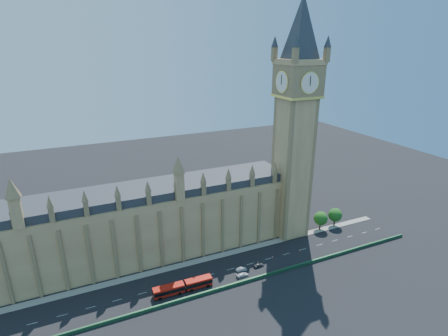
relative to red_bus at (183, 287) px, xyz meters
name	(u,v)px	position (x,y,z in m)	size (l,w,h in m)	color
ground	(221,272)	(15.43, 4.47, -1.77)	(400.00, 400.00, 0.00)	black
palace_westminster	(135,224)	(-9.57, 26.47, 12.10)	(120.00, 20.00, 28.00)	#A47D4F
elizabeth_tower	(296,106)	(53.43, 18.46, 52.79)	(20.59, 20.59, 105.00)	#A47D4F
bridge_parapet	(231,285)	(15.43, -4.53, -1.17)	(160.00, 0.60, 1.20)	#1E4C2D
kerb_north	(211,258)	(15.43, 13.97, -1.69)	(160.00, 3.00, 0.16)	gray
tree_east_near	(321,218)	(67.65, 14.55, 3.88)	(6.00, 6.00, 8.50)	#382619
tree_east_far	(335,214)	(75.65, 14.55, 3.88)	(6.00, 6.00, 8.50)	#382619
red_bus	(183,287)	(0.00, 0.00, 0.00)	(19.81, 3.56, 3.36)	#B9160C
car_grey	(259,265)	(29.48, 1.62, -1.10)	(1.59, 3.95, 1.35)	#3E4045
car_silver	(241,269)	(22.58, 2.07, -1.12)	(1.37, 3.93, 1.30)	#A4A7AC
car_white	(242,275)	(21.43, -1.01, -1.13)	(1.80, 4.42, 1.28)	silver
cone_a	(257,264)	(29.43, 2.63, -1.39)	(0.61, 0.61, 0.76)	black
cone_b	(258,263)	(30.24, 3.45, -1.41)	(0.53, 0.53, 0.73)	black
cone_c	(273,257)	(37.09, 4.37, -1.45)	(0.49, 0.49, 0.65)	black
cone_d	(300,250)	(49.43, 4.00, -1.44)	(0.51, 0.51, 0.66)	black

